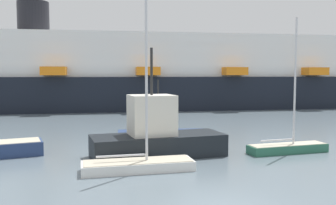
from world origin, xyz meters
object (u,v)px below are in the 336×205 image
object	(u,v)px
sailboat_4	(138,163)
fishing_boat_2	(156,136)
cruise_ship	(142,76)
sailboat_1	(288,146)
fishing_boat_0	(161,133)

from	to	relation	value
sailboat_4	fishing_boat_2	distance (m)	3.76
sailboat_4	cruise_ship	size ratio (longest dim) A/B	0.10
sailboat_1	fishing_boat_0	xyz separation A→B (m)	(-8.19, 4.08, 0.40)
sailboat_4	cruise_ship	xyz separation A→B (m)	(2.75, 37.49, 4.66)
fishing_boat_0	fishing_boat_2	xyz separation A→B (m)	(-0.82, -4.02, 0.48)
sailboat_1	fishing_boat_0	world-z (taller)	sailboat_1
fishing_boat_2	cruise_ship	bearing A→B (deg)	-103.16
sailboat_1	fishing_boat_2	size ratio (longest dim) A/B	1.01
sailboat_1	sailboat_4	world-z (taller)	sailboat_4
sailboat_4	fishing_boat_0	distance (m)	7.73
sailboat_1	fishing_boat_2	xyz separation A→B (m)	(-9.01, 0.07, 0.89)
fishing_boat_2	cruise_ship	size ratio (longest dim) A/B	0.10
sailboat_4	fishing_boat_2	size ratio (longest dim) A/B	1.04
sailboat_4	fishing_boat_0	world-z (taller)	sailboat_4
sailboat_1	sailboat_4	distance (m)	10.88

